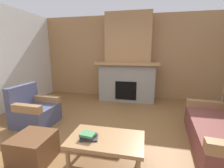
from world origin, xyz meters
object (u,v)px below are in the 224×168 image
at_px(ottoman, 34,148).
at_px(coffee_table, 106,142).
at_px(armchair, 34,111).
at_px(fireplace, 128,64).

bearing_deg(ottoman, coffee_table, 6.18).
bearing_deg(armchair, ottoman, -52.64).
bearing_deg(coffee_table, fireplace, 91.56).
bearing_deg(ottoman, fireplace, 73.63).
height_order(fireplace, ottoman, fireplace).
bearing_deg(fireplace, coffee_table, -88.44).
height_order(fireplace, coffee_table, fireplace).
relative_size(coffee_table, ottoman, 1.92).
bearing_deg(fireplace, armchair, -128.29).
bearing_deg(armchair, fireplace, 51.71).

